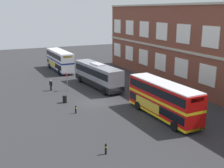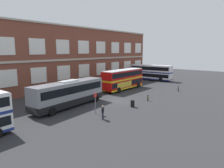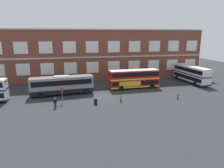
# 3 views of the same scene
# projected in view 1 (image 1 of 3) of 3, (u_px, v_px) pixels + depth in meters

# --- Properties ---
(ground_plane) EXTENTS (120.00, 120.00, 0.00)m
(ground_plane) POSITION_uv_depth(u_px,v_px,m) (109.00, 100.00, 38.83)
(ground_plane) COLOR #2B2B2D
(brick_terminal_building) EXTENTS (54.87, 8.19, 12.96)m
(brick_terminal_building) POSITION_uv_depth(u_px,v_px,m) (217.00, 50.00, 41.24)
(brick_terminal_building) COLOR brown
(brick_terminal_building) RESTS_ON ground
(double_decker_near) EXTENTS (11.06, 3.08, 4.07)m
(double_decker_near) POSITION_uv_depth(u_px,v_px,m) (60.00, 60.00, 57.35)
(double_decker_near) COLOR silver
(double_decker_near) RESTS_ON ground
(double_decker_middle) EXTENTS (11.06, 3.07, 4.07)m
(double_decker_middle) POSITION_uv_depth(u_px,v_px,m) (163.00, 99.00, 32.37)
(double_decker_middle) COLOR red
(double_decker_middle) RESTS_ON ground
(touring_coach) EXTENTS (12.18, 3.73, 3.80)m
(touring_coach) POSITION_uv_depth(u_px,v_px,m) (98.00, 75.00, 45.19)
(touring_coach) COLOR gray
(touring_coach) RESTS_ON ground
(waiting_passenger) EXTENTS (0.60, 0.41, 1.70)m
(waiting_passenger) POSITION_uv_depth(u_px,v_px,m) (51.00, 85.00, 43.33)
(waiting_passenger) COLOR black
(waiting_passenger) RESTS_ON ground
(bus_stand_flag) EXTENTS (0.44, 0.10, 2.70)m
(bus_stand_flag) POSITION_uv_depth(u_px,v_px,m) (67.00, 80.00, 43.12)
(bus_stand_flag) COLOR slate
(bus_stand_flag) RESTS_ON ground
(station_litter_bin) EXTENTS (0.60, 0.60, 1.03)m
(station_litter_bin) POSITION_uv_depth(u_px,v_px,m) (65.00, 99.00, 37.74)
(station_litter_bin) COLOR black
(station_litter_bin) RESTS_ON ground
(safety_bollard_west) EXTENTS (0.19, 0.19, 0.95)m
(safety_bollard_west) POSITION_uv_depth(u_px,v_px,m) (106.00, 149.00, 24.26)
(safety_bollard_west) COLOR black
(safety_bollard_west) RESTS_ON ground
(safety_bollard_east) EXTENTS (0.19, 0.19, 0.95)m
(safety_bollard_east) POSITION_uv_depth(u_px,v_px,m) (76.00, 109.00, 33.85)
(safety_bollard_east) COLOR black
(safety_bollard_east) RESTS_ON ground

